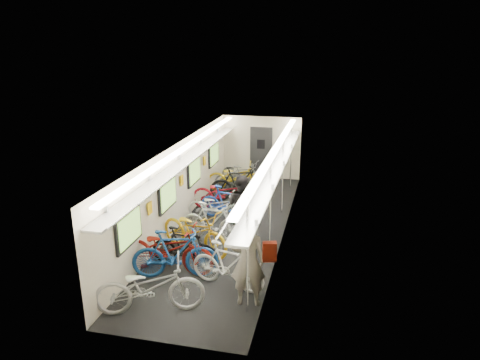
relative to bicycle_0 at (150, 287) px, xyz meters
The scene contains 18 objects.
train_car_shell 5.04m from the bicycle_0, 87.46° to the left, with size 10.00×10.00×10.00m.
bicycle_0 is the anchor object (origin of this frame).
bicycle_1 1.34m from the bicycle_0, 89.41° to the left, with size 0.54×1.92×1.15m, color #17468E.
bicycle_2 1.55m from the bicycle_0, 99.30° to the left, with size 0.76×2.19×1.15m, color maroon.
bicycle_3 1.84m from the bicycle_0, 88.58° to the left, with size 0.47×1.65×0.99m, color black.
bicycle_4 2.65m from the bicycle_0, 89.45° to the left, with size 0.74×2.12×1.11m, color gold.
bicycle_5 3.39m from the bicycle_0, 85.40° to the left, with size 0.49×1.74×1.05m, color silver.
bicycle_6 4.63m from the bicycle_0, 89.43° to the left, with size 0.61×1.75×0.92m, color #ACADB1.
bicycle_7 4.80m from the bicycle_0, 86.42° to the left, with size 0.49×1.72×1.04m, color #1C42AA.
bicycle_8 5.54m from the bicycle_0, 89.77° to the left, with size 0.71×2.04×1.07m, color maroon.
bicycle_9 6.49m from the bicycle_0, 87.30° to the left, with size 0.55×1.96×1.18m, color black.
bicycle_10 7.40m from the bicycle_0, 90.31° to the left, with size 0.69×1.99×1.05m, color #C09812.
bicycle_11 1.72m from the bicycle_0, 43.81° to the left, with size 0.48×1.71×1.03m, color silver.
bicycle_12 7.62m from the bicycle_0, 89.69° to the left, with size 0.62×1.78×0.93m, color #5E5F62.
bicycle_14 8.09m from the bicycle_0, 89.27° to the left, with size 0.63×1.81×0.95m, color #5C5B5F.
passenger_near 1.95m from the bicycle_0, 21.28° to the left, with size 0.69×0.45×1.88m, color gray.
passenger_mid 4.01m from the bicycle_0, 76.36° to the left, with size 0.82×0.64×1.69m, color black.
backpack 2.40m from the bicycle_0, 13.72° to the left, with size 0.26×0.14×0.38m, color #A32310.
Camera 1 is at (2.67, -10.83, 5.00)m, focal length 32.00 mm.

